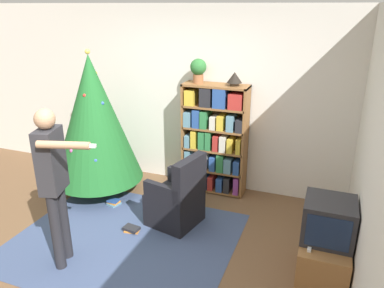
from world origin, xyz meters
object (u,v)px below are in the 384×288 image
bookshelf (214,139)px  christmas_tree (94,119)px  standing_person (54,176)px  armchair (177,200)px  potted_plant (198,69)px  television (329,220)px  table_lamp (235,78)px

bookshelf → christmas_tree: 1.69m
christmas_tree → standing_person: size_ratio=1.21×
armchair → potted_plant: size_ratio=2.80×
television → table_lamp: size_ratio=2.36×
bookshelf → television: (1.60, -1.41, -0.14)m
television → armchair: size_ratio=0.51×
christmas_tree → table_lamp: (1.80, 0.63, 0.58)m
christmas_tree → armchair: christmas_tree is taller
christmas_tree → potted_plant: (1.30, 0.63, 0.67)m
television → christmas_tree: 3.27m
armchair → table_lamp: (0.40, 1.03, 1.35)m
standing_person → table_lamp: 2.57m
armchair → standing_person: standing_person is taller
armchair → potted_plant: bearing=-161.6°
standing_person → potted_plant: 2.39m
television → christmas_tree: (-3.14, 0.79, 0.45)m
christmas_tree → armchair: 1.65m
television → potted_plant: bearing=142.4°
potted_plant → table_lamp: potted_plant is taller
bookshelf → television: bookshelf is taller
bookshelf → christmas_tree: size_ratio=0.77×
christmas_tree → potted_plant: size_ratio=6.22×
christmas_tree → table_lamp: bearing=19.2°
armchair → christmas_tree: bearing=-93.6°
standing_person → armchair: bearing=127.6°
christmas_tree → armchair: bearing=-16.1°
bookshelf → standing_person: 2.36m
table_lamp → armchair: bearing=-111.2°
armchair → table_lamp: table_lamp is taller
armchair → standing_person: (-0.83, -1.12, 0.68)m
bookshelf → potted_plant: (-0.25, 0.01, 0.97)m
bookshelf → standing_person: size_ratio=0.93×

